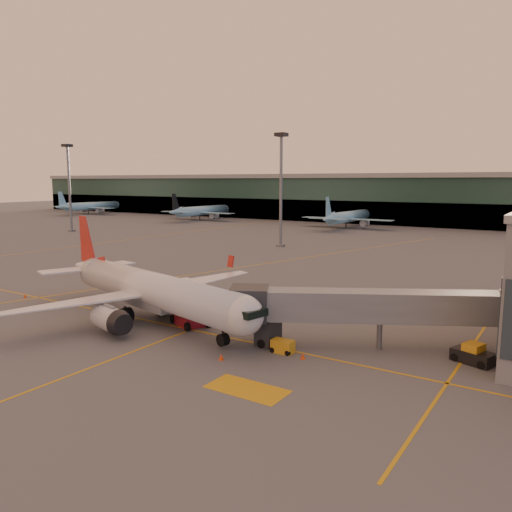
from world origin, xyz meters
The scene contains 15 objects.
ground centered at (0.00, 0.00, 0.00)m, with size 600.00×600.00×0.00m, color #4C4F54.
taxi_markings centered at (-7.32, 44.49, 0.01)m, with size 100.12×173.00×0.01m.
terminal centered at (0.00, 141.79, 8.76)m, with size 400.00×20.00×17.60m.
mast_west_far centered at (-90.00, 62.00, 14.86)m, with size 2.40×2.40×25.60m.
mast_west_near centered at (-20.00, 66.00, 14.86)m, with size 2.40×2.40×25.60m.
distant_aircraft_row centered at (-53.75, 118.00, 0.00)m, with size 225.00×34.00×13.00m.
main_airplane centered at (-1.03, 5.14, 3.44)m, with size 34.66×31.56×10.58m.
jet_bridge centered at (24.21, 10.64, 3.70)m, with size 25.98×16.05×5.43m.
catering_truck centered at (3.67, 6.31, 2.54)m, with size 6.28×4.61×4.48m.
gpu_cart centered at (16.27, 4.17, 0.56)m, with size 2.02×1.18×1.15m.
pushback_tug centered at (30.81, 10.61, 0.69)m, with size 3.67×2.73×1.69m.
cone_nose centered at (18.51, 3.71, 0.26)m, with size 0.43×0.43×0.54m.
cone_tail centered at (-22.21, 4.03, 0.24)m, with size 0.40×0.40×0.51m.
cone_wing_left centered at (-2.27, 23.53, 0.31)m, with size 0.50×0.50×0.64m.
cone_fwd centered at (12.82, -0.25, 0.27)m, with size 0.45×0.45×0.57m.
Camera 1 is at (37.33, -32.54, 15.04)m, focal length 35.00 mm.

